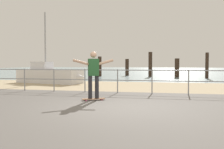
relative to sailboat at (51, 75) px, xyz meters
name	(u,v)px	position (x,y,z in m)	size (l,w,h in m)	color
ground_plane	(107,115)	(5.81, -9.03, -0.52)	(24.00, 10.00, 0.04)	#605B56
beach_strip	(139,86)	(5.81, -1.03, -0.52)	(24.00, 6.00, 0.04)	tan
sea_surface	(158,71)	(5.81, 26.97, -0.52)	(72.00, 50.00, 0.04)	#849EA3
railing_fence	(101,77)	(4.46, -4.43, 0.17)	(10.49, 0.05, 1.05)	gray
sailboat	(51,75)	(0.00, 0.00, 0.00)	(5.07, 2.41, 4.60)	silver
skateboard	(94,99)	(4.80, -6.77, -0.45)	(0.80, 0.56, 0.08)	brown
skateboarder	(93,72)	(4.80, -6.77, 0.50)	(1.31, 0.77, 1.65)	#26262B
groyne_post_0	(100,67)	(1.04, 8.35, 0.43)	(0.34, 0.34, 1.90)	#332319
groyne_post_1	(127,67)	(3.42, 9.98, 0.32)	(0.35, 0.35, 1.68)	#332319
groyne_post_2	(150,64)	(5.80, 8.61, 0.63)	(0.34, 0.34, 2.31)	#332319
groyne_post_3	(177,68)	(8.17, 8.12, 0.33)	(0.40, 0.40, 1.70)	#332319
groyne_post_4	(207,66)	(10.55, 7.15, 0.56)	(0.27, 0.27, 2.16)	#332319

